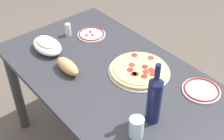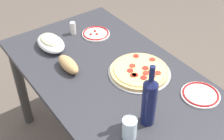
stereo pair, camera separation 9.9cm
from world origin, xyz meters
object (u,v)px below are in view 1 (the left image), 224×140
pepperoni_pizza (139,70)px  side_plate_far (201,90)px  side_plate_near (91,34)px  spice_shaker (68,30)px  dining_table (112,90)px  baked_pasta_dish (47,45)px  bread_loaf (68,66)px  wine_bottle (154,99)px  water_glass (136,127)px

pepperoni_pizza → side_plate_far: (-0.33, -0.14, -0.01)m
side_plate_near → spice_shaker: spice_shaker is taller
dining_table → spice_shaker: 0.54m
baked_pasta_dish → bread_loaf: baked_pasta_dish is taller
wine_bottle → side_plate_near: wine_bottle is taller
wine_bottle → bread_loaf: bearing=10.6°
side_plate_far → bread_loaf: size_ratio=1.10×
wine_bottle → side_plate_near: bearing=-16.0°
pepperoni_pizza → dining_table: bearing=57.1°
dining_table → side_plate_far: size_ratio=6.95×
side_plate_far → dining_table: bearing=33.3°
water_glass → side_plate_near: water_glass is taller
baked_pasta_dish → bread_loaf: 0.26m
baked_pasta_dish → side_plate_near: bearing=-96.5°
dining_table → pepperoni_pizza: 0.21m
water_glass → side_plate_far: size_ratio=0.53×
dining_table → side_plate_far: side_plate_far is taller
dining_table → baked_pasta_dish: baked_pasta_dish is taller
dining_table → side_plate_far: 0.52m
wine_bottle → dining_table: bearing=-10.4°
dining_table → water_glass: (-0.41, 0.20, 0.18)m
water_glass → side_plate_far: (-0.01, -0.48, -0.05)m
dining_table → side_plate_near: size_ratio=7.60×
baked_pasta_dish → wine_bottle: size_ratio=0.71×
water_glass → bread_loaf: bearing=-1.9°
pepperoni_pizza → wine_bottle: size_ratio=1.07×
water_glass → side_plate_far: 0.48m
pepperoni_pizza → bread_loaf: bread_loaf is taller
wine_bottle → side_plate_near: (0.80, -0.23, -0.13)m
wine_bottle → water_glass: 0.16m
pepperoni_pizza → side_plate_near: 0.49m
side_plate_near → bread_loaf: 0.41m
water_glass → side_plate_far: water_glass is taller
baked_pasta_dish → side_plate_far: size_ratio=1.16×
baked_pasta_dish → side_plate_far: 0.97m
pepperoni_pizza → water_glass: water_glass is taller
dining_table → baked_pasta_dish: (0.44, 0.16, 0.16)m
baked_pasta_dish → dining_table: bearing=-160.0°
dining_table → pepperoni_pizza: (-0.09, -0.13, 0.14)m
baked_pasta_dish → wine_bottle: bearing=-173.9°
dining_table → side_plate_far: bearing=-146.7°
dining_table → side_plate_far: (-0.42, -0.28, 0.13)m
pepperoni_pizza → water_glass: bearing=134.5°
side_plate_far → bread_loaf: (0.61, 0.46, 0.03)m
pepperoni_pizza → water_glass: 0.47m
dining_table → baked_pasta_dish: 0.50m
side_plate_far → bread_loaf: bearing=37.0°
baked_pasta_dish → side_plate_near: size_ratio=1.27×
wine_bottle → pepperoni_pizza: bearing=-33.8°
side_plate_near → spice_shaker: (0.10, 0.12, 0.03)m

